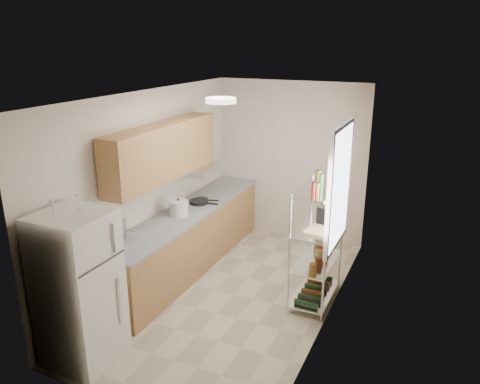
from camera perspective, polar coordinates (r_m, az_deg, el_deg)
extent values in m
cube|color=beige|center=(6.32, -0.80, -12.41)|extent=(2.50, 4.40, 0.01)
cube|color=white|center=(5.48, -0.92, 11.83)|extent=(2.50, 4.40, 0.01)
cube|color=beige|center=(7.73, 6.15, 3.75)|extent=(2.50, 0.01, 2.60)
cube|color=beige|center=(4.05, -14.52, -10.55)|extent=(2.50, 0.01, 2.60)
cube|color=beige|center=(6.38, -11.10, 0.39)|extent=(0.01, 4.40, 2.60)
cube|color=beige|center=(5.38, 11.33, -2.98)|extent=(0.01, 4.40, 2.60)
cube|color=#AD7949|center=(6.86, -6.24, -5.87)|extent=(0.60, 3.48, 0.86)
cube|color=gray|center=(6.68, -6.26, -2.37)|extent=(0.63, 3.51, 0.04)
cube|color=#B7BABC|center=(5.83, -12.27, -5.90)|extent=(0.52, 0.44, 0.04)
cube|color=#B7BABC|center=(7.84, 0.55, -2.37)|extent=(0.01, 0.55, 0.72)
cube|color=#AD7949|center=(6.21, -9.34, 4.90)|extent=(0.33, 2.20, 0.72)
cube|color=#B7BABC|center=(6.95, -5.16, 2.90)|extent=(0.50, 0.60, 0.12)
cube|color=white|center=(5.63, 12.03, 0.62)|extent=(0.06, 1.00, 1.46)
cube|color=silver|center=(6.22, 9.02, -12.10)|extent=(0.45, 0.90, 0.02)
cube|color=silver|center=(6.00, 9.23, -8.38)|extent=(0.45, 0.90, 0.02)
cube|color=silver|center=(5.82, 9.45, -4.41)|extent=(0.45, 0.90, 0.02)
cube|color=silver|center=(5.65, 9.71, 0.28)|extent=(0.45, 0.90, 0.02)
cylinder|color=silver|center=(5.58, 6.00, -7.81)|extent=(0.02, 0.02, 1.55)
cylinder|color=silver|center=(6.35, 8.55, -4.61)|extent=(0.02, 0.02, 1.55)
cylinder|color=silver|center=(5.48, 10.27, -8.54)|extent=(0.02, 0.02, 1.55)
cylinder|color=silver|center=(6.26, 12.31, -5.18)|extent=(0.02, 0.02, 1.55)
cylinder|color=white|center=(5.21, -2.36, 11.11)|extent=(0.34, 0.34, 0.05)
cube|color=white|center=(5.07, -19.04, -11.12)|extent=(0.67, 0.67, 1.63)
cylinder|color=silver|center=(6.47, -7.49, -1.92)|extent=(0.26, 0.26, 0.21)
cylinder|color=black|center=(6.92, -5.05, -1.20)|extent=(0.29, 0.29, 0.05)
cylinder|color=black|center=(6.99, -4.79, -1.00)|extent=(0.27, 0.27, 0.04)
cube|color=tan|center=(5.71, 9.81, -4.61)|extent=(0.36, 0.44, 0.03)
cube|color=black|center=(5.90, 10.40, -2.70)|extent=(0.19, 0.24, 0.25)
cube|color=#A23914|center=(6.14, 10.18, -6.80)|extent=(0.12, 0.16, 0.17)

